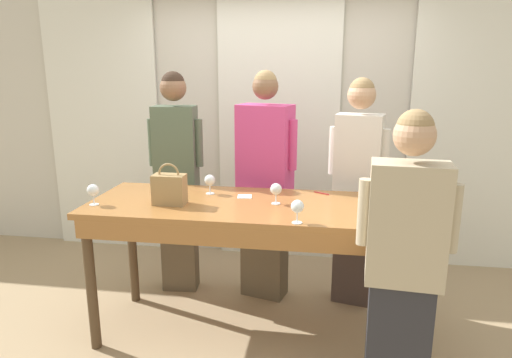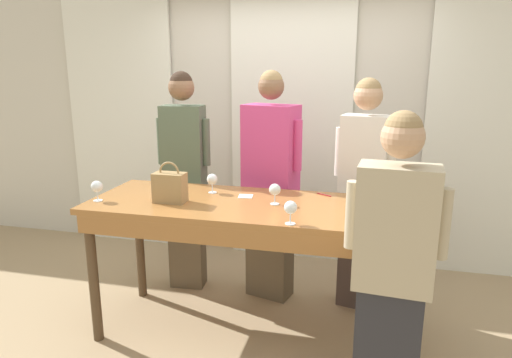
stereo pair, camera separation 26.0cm
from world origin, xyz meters
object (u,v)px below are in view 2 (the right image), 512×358
(wine_glass_front_right, at_px, (373,187))
(wine_glass_back_left, at_px, (275,190))
(wine_glass_center_mid, at_px, (212,180))
(guest_cream_sweater, at_px, (363,190))
(wine_glass_front_left, at_px, (97,187))
(handbag, at_px, (170,187))
(wine_glass_front_mid, at_px, (398,210))
(wine_glass_center_left, at_px, (370,199))
(wine_bottle, at_px, (372,206))
(wine_glass_center_right, at_px, (291,208))
(guest_pink_top, at_px, (270,185))
(guest_olive_jacket, at_px, (185,176))
(host_pouring, at_px, (392,272))
(tasting_bar, at_px, (252,221))

(wine_glass_front_right, distance_m, wine_glass_back_left, 0.68)
(wine_glass_center_mid, height_order, guest_cream_sweater, guest_cream_sweater)
(wine_glass_back_left, bearing_deg, wine_glass_front_left, -170.01)
(handbag, height_order, wine_glass_front_mid, handbag)
(wine_glass_center_left, distance_m, guest_cream_sweater, 0.67)
(wine_bottle, height_order, wine_glass_front_right, wine_bottle)
(wine_glass_center_right, relative_size, guest_pink_top, 0.08)
(wine_glass_center_left, bearing_deg, guest_olive_jacket, 156.42)
(guest_olive_jacket, height_order, host_pouring, guest_olive_jacket)
(wine_glass_back_left, distance_m, guest_pink_top, 0.63)
(wine_bottle, height_order, handbag, wine_bottle)
(tasting_bar, height_order, wine_glass_front_right, wine_glass_front_right)
(wine_glass_front_right, height_order, guest_cream_sweater, guest_cream_sweater)
(wine_glass_front_mid, xyz_separation_m, wine_glass_front_right, (-0.14, 0.51, 0.00))
(wine_glass_front_right, height_order, wine_glass_center_right, same)
(guest_olive_jacket, bearing_deg, wine_glass_center_left, -23.58)
(wine_glass_back_left, bearing_deg, wine_glass_center_right, -65.48)
(wine_bottle, xyz_separation_m, handbag, (-1.34, 0.18, -0.02))
(wine_glass_center_right, xyz_separation_m, guest_olive_jacket, (-1.06, 0.96, -0.10))
(tasting_bar, distance_m, host_pouring, 1.08)
(wine_glass_front_mid, relative_size, guest_cream_sweater, 0.08)
(wine_bottle, distance_m, guest_pink_top, 1.20)
(wine_glass_front_mid, relative_size, host_pouring, 0.08)
(wine_bottle, bearing_deg, guest_cream_sweater, 93.90)
(wine_glass_front_right, bearing_deg, guest_olive_jacket, 167.18)
(wine_glass_center_mid, distance_m, guest_pink_top, 0.56)
(handbag, height_order, host_pouring, host_pouring)
(guest_olive_jacket, bearing_deg, wine_glass_center_right, -42.22)
(wine_glass_center_left, height_order, guest_cream_sweater, guest_cream_sweater)
(wine_glass_center_left, bearing_deg, wine_glass_back_left, 174.06)
(wine_glass_front_left, height_order, wine_glass_back_left, same)
(tasting_bar, relative_size, wine_glass_center_right, 15.89)
(wine_glass_back_left, bearing_deg, guest_pink_top, 104.68)
(wine_bottle, relative_size, wine_glass_front_left, 2.35)
(wine_glass_front_left, bearing_deg, handbag, 10.71)
(handbag, bearing_deg, guest_cream_sweater, 29.21)
(tasting_bar, xyz_separation_m, wine_glass_front_right, (0.78, 0.29, 0.22))
(wine_glass_center_mid, relative_size, wine_glass_back_left, 1.00)
(guest_olive_jacket, distance_m, guest_pink_top, 0.74)
(wine_bottle, xyz_separation_m, guest_cream_sweater, (-0.06, 0.89, -0.14))
(host_pouring, bearing_deg, wine_glass_center_right, 152.81)
(wine_bottle, bearing_deg, handbag, 172.25)
(wine_glass_front_mid, bearing_deg, handbag, 174.45)
(tasting_bar, distance_m, wine_glass_front_mid, 0.97)
(handbag, height_order, wine_glass_front_left, handbag)
(wine_bottle, xyz_separation_m, guest_olive_jacket, (-1.52, 0.89, -0.12))
(wine_glass_front_right, height_order, host_pouring, host_pouring)
(wine_glass_front_right, height_order, wine_glass_center_mid, same)
(wine_glass_front_left, height_order, guest_cream_sweater, guest_cream_sweater)
(tasting_bar, xyz_separation_m, handbag, (-0.56, -0.07, 0.22))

